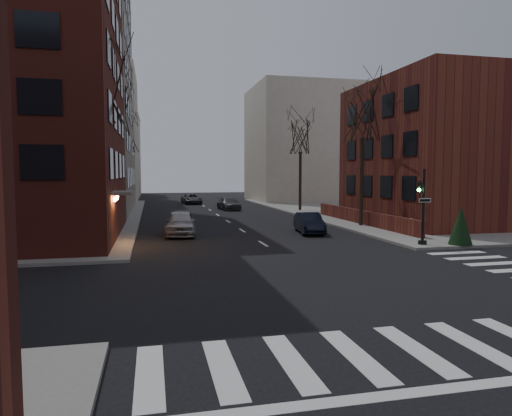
% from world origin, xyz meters
% --- Properties ---
extents(ground, '(160.00, 160.00, 0.00)m').
position_xyz_m(ground, '(0.00, 0.00, 0.00)').
color(ground, black).
rests_on(ground, ground).
extents(sidewalk_far_right, '(44.00, 44.00, 0.15)m').
position_xyz_m(sidewalk_far_right, '(29.00, 30.00, 0.07)').
color(sidewalk_far_right, gray).
rests_on(sidewalk_far_right, ground).
extents(building_left_tan, '(18.00, 18.00, 28.00)m').
position_xyz_m(building_left_tan, '(-17.00, 34.00, 14.00)').
color(building_left_tan, gray).
rests_on(building_left_tan, ground).
extents(building_right_brick, '(12.00, 14.00, 11.00)m').
position_xyz_m(building_right_brick, '(16.50, 19.00, 5.50)').
color(building_right_brick, maroon).
rests_on(building_right_brick, ground).
extents(low_wall_right, '(0.35, 16.00, 1.00)m').
position_xyz_m(low_wall_right, '(9.30, 19.00, 0.65)').
color(low_wall_right, maroon).
rests_on(low_wall_right, sidewalk_far_right).
extents(building_distant_la, '(14.00, 16.00, 18.00)m').
position_xyz_m(building_distant_la, '(-15.00, 55.00, 9.00)').
color(building_distant_la, beige).
rests_on(building_distant_la, ground).
extents(building_distant_ra, '(14.00, 14.00, 16.00)m').
position_xyz_m(building_distant_ra, '(15.00, 50.00, 8.00)').
color(building_distant_ra, beige).
rests_on(building_distant_ra, ground).
extents(building_distant_lb, '(10.00, 12.00, 14.00)m').
position_xyz_m(building_distant_lb, '(-13.00, 72.00, 7.00)').
color(building_distant_lb, beige).
rests_on(building_distant_lb, ground).
extents(traffic_signal, '(0.76, 0.44, 4.00)m').
position_xyz_m(traffic_signal, '(7.94, 8.99, 1.91)').
color(traffic_signal, black).
rests_on(traffic_signal, sidewalk_far_right).
extents(tree_left_a, '(4.18, 4.18, 10.26)m').
position_xyz_m(tree_left_a, '(-8.80, 14.00, 8.47)').
color(tree_left_a, '#2D231C').
rests_on(tree_left_a, sidewalk_far_left).
extents(tree_left_b, '(4.40, 4.40, 10.80)m').
position_xyz_m(tree_left_b, '(-8.80, 26.00, 8.91)').
color(tree_left_b, '#2D231C').
rests_on(tree_left_b, sidewalk_far_left).
extents(tree_left_c, '(3.96, 3.96, 9.72)m').
position_xyz_m(tree_left_c, '(-8.80, 40.00, 8.03)').
color(tree_left_c, '#2D231C').
rests_on(tree_left_c, sidewalk_far_left).
extents(tree_right_a, '(3.96, 3.96, 9.72)m').
position_xyz_m(tree_right_a, '(8.80, 18.00, 8.03)').
color(tree_right_a, '#2D231C').
rests_on(tree_right_a, sidewalk_far_right).
extents(tree_right_b, '(3.74, 3.74, 9.18)m').
position_xyz_m(tree_right_b, '(8.80, 32.00, 7.59)').
color(tree_right_b, '#2D231C').
rests_on(tree_right_b, sidewalk_far_right).
extents(streetlamp_near, '(0.36, 0.36, 6.28)m').
position_xyz_m(streetlamp_near, '(-8.20, 22.00, 4.24)').
color(streetlamp_near, black).
rests_on(streetlamp_near, sidewalk_far_left).
extents(streetlamp_far, '(0.36, 0.36, 6.28)m').
position_xyz_m(streetlamp_far, '(-8.20, 42.00, 4.24)').
color(streetlamp_far, black).
rests_on(streetlamp_far, sidewalk_far_left).
extents(parked_sedan, '(1.96, 4.23, 1.34)m').
position_xyz_m(parked_sedan, '(4.00, 15.67, 0.67)').
color(parked_sedan, black).
rests_on(parked_sedan, ground).
extents(car_lane_silver, '(2.20, 4.73, 1.57)m').
position_xyz_m(car_lane_silver, '(-4.29, 16.48, 0.78)').
color(car_lane_silver, '#A1A1A6').
rests_on(car_lane_silver, ground).
extents(car_lane_gray, '(2.28, 4.70, 1.32)m').
position_xyz_m(car_lane_gray, '(2.01, 35.73, 0.66)').
color(car_lane_gray, '#3E3E43').
rests_on(car_lane_gray, ground).
extents(car_lane_far, '(2.54, 4.85, 1.30)m').
position_xyz_m(car_lane_far, '(-1.10, 45.89, 0.65)').
color(car_lane_far, '#3C3C41').
rests_on(car_lane_far, ground).
extents(sandwich_board, '(0.50, 0.62, 0.90)m').
position_xyz_m(sandwich_board, '(10.05, 13.51, 0.60)').
color(sandwich_board, silver).
rests_on(sandwich_board, sidewalk_far_right).
extents(evergreen_shrub, '(1.45, 1.45, 2.03)m').
position_xyz_m(evergreen_shrub, '(9.92, 8.50, 1.16)').
color(evergreen_shrub, black).
rests_on(evergreen_shrub, sidewalk_far_right).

